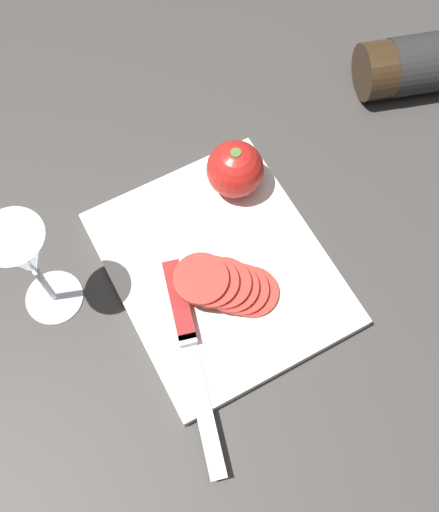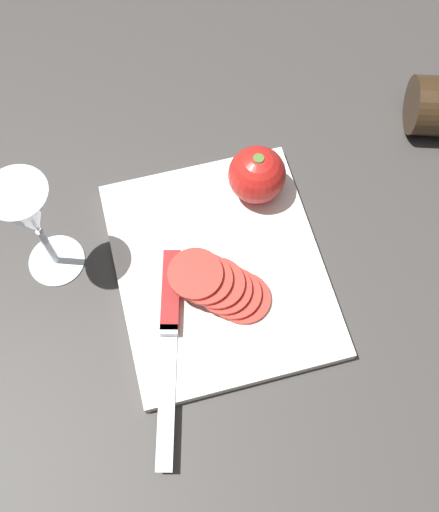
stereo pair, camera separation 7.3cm
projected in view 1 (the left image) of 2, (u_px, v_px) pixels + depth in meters
name	position (u px, v px, depth m)	size (l,w,h in m)	color
ground_plane	(239.00, 320.00, 0.75)	(3.00, 3.00, 0.00)	#383533
cutting_board	(219.00, 268.00, 0.77)	(0.31, 0.26, 0.02)	silver
wine_bottle	(433.00, 62.00, 0.87)	(0.15, 0.32, 0.08)	#332314
wine_glass	(26.00, 258.00, 0.65)	(0.07, 0.07, 0.18)	silver
whole_tomato	(235.00, 169.00, 0.78)	(0.08, 0.08, 0.08)	red
knife	(183.00, 319.00, 0.73)	(0.26, 0.09, 0.01)	silver
tomato_slice_stack_near	(227.00, 285.00, 0.73)	(0.10, 0.12, 0.04)	red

